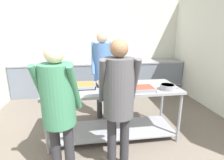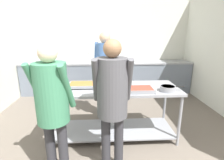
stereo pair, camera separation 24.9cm
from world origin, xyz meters
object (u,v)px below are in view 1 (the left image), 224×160
at_px(plate_stack, 54,94).
at_px(serving_tray_roast, 141,89).
at_px(serving_tray_vegetables, 82,86).
at_px(sauce_pan, 168,87).
at_px(guest_serving_right, 119,94).
at_px(serving_tray_greens, 110,84).
at_px(guest_serving_left, 58,102).
at_px(water_bottle, 81,59).
at_px(cook_behind_counter, 102,67).

xyz_separation_m(plate_stack, serving_tray_roast, (1.29, 0.03, 0.00)).
xyz_separation_m(serving_tray_vegetables, sauce_pan, (1.32, -0.31, 0.02)).
distance_m(serving_tray_roast, guest_serving_right, 0.72).
bearing_deg(serving_tray_vegetables, plate_stack, -141.40).
bearing_deg(serving_tray_greens, guest_serving_right, -90.96).
distance_m(guest_serving_left, water_bottle, 3.08).
height_order(serving_tray_roast, guest_serving_left, guest_serving_left).
xyz_separation_m(plate_stack, sauce_pan, (1.71, 0.00, 0.02)).
bearing_deg(guest_serving_right, water_bottle, 99.53).
bearing_deg(plate_stack, serving_tray_vegetables, 38.60).
bearing_deg(guest_serving_left, sauce_pan, 20.70).
bearing_deg(serving_tray_vegetables, guest_serving_right, -61.46).
relative_size(plate_stack, guest_serving_left, 0.17).
xyz_separation_m(serving_tray_vegetables, serving_tray_greens, (0.46, 0.06, -0.00)).
relative_size(serving_tray_vegetables, serving_tray_greens, 0.99).
height_order(plate_stack, water_bottle, water_bottle).
relative_size(guest_serving_right, water_bottle, 6.44).
xyz_separation_m(serving_tray_roast, sauce_pan, (0.42, -0.02, 0.02)).
bearing_deg(serving_tray_roast, cook_behind_counter, 120.32).
relative_size(plate_stack, serving_tray_vegetables, 0.65).
bearing_deg(guest_serving_right, plate_stack, 148.23).
bearing_deg(serving_tray_roast, guest_serving_right, -130.13).
distance_m(serving_tray_greens, serving_tray_roast, 0.56).
relative_size(serving_tray_vegetables, guest_serving_right, 0.25).
relative_size(serving_tray_greens, guest_serving_right, 0.26).
relative_size(serving_tray_greens, water_bottle, 1.65).
xyz_separation_m(guest_serving_left, cook_behind_counter, (0.63, 1.50, 0.08)).
bearing_deg(cook_behind_counter, water_bottle, 105.75).
bearing_deg(cook_behind_counter, guest_serving_left, -112.74).
bearing_deg(plate_stack, serving_tray_greens, 23.63).
bearing_deg(serving_tray_greens, guest_serving_left, -126.20).
xyz_separation_m(guest_serving_right, water_bottle, (-0.50, 3.01, -0.01)).
xyz_separation_m(serving_tray_vegetables, water_bottle, (-0.06, 2.18, 0.12)).
height_order(plate_stack, guest_serving_right, guest_serving_right).
bearing_deg(plate_stack, serving_tray_roast, 1.18).
bearing_deg(guest_serving_right, serving_tray_vegetables, 118.54).
height_order(serving_tray_vegetables, guest_serving_left, guest_serving_left).
bearing_deg(serving_tray_greens, serving_tray_vegetables, -172.20).
distance_m(sauce_pan, guest_serving_right, 1.02).
relative_size(sauce_pan, cook_behind_counter, 0.21).
relative_size(serving_tray_greens, cook_behind_counter, 0.25).
distance_m(serving_tray_vegetables, cook_behind_counter, 0.74).
distance_m(plate_stack, serving_tray_vegetables, 0.49).
height_order(serving_tray_greens, guest_serving_left, guest_serving_left).
relative_size(cook_behind_counter, water_bottle, 6.70).
height_order(serving_tray_greens, water_bottle, water_bottle).
relative_size(serving_tray_roast, water_bottle, 1.47).
height_order(serving_tray_greens, cook_behind_counter, cook_behind_counter).
distance_m(serving_tray_greens, guest_serving_left, 1.19).
height_order(cook_behind_counter, water_bottle, cook_behind_counter).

